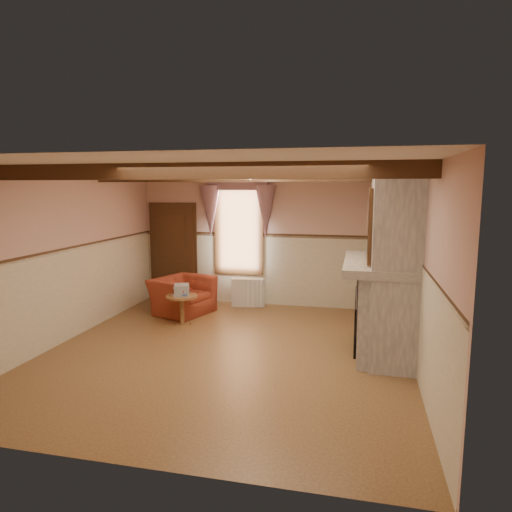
% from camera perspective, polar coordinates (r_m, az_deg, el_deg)
% --- Properties ---
extents(floor, '(5.50, 6.00, 0.01)m').
position_cam_1_polar(floor, '(7.19, -3.62, -11.85)').
color(floor, brown).
rests_on(floor, ground).
extents(ceiling, '(5.50, 6.00, 0.01)m').
position_cam_1_polar(ceiling, '(6.74, -3.85, 11.04)').
color(ceiling, silver).
rests_on(ceiling, wall_back).
extents(wall_back, '(5.50, 0.02, 2.80)m').
position_cam_1_polar(wall_back, '(9.71, 1.32, 2.03)').
color(wall_back, tan).
rests_on(wall_back, floor).
extents(wall_front, '(5.50, 0.02, 2.80)m').
position_cam_1_polar(wall_front, '(4.11, -15.82, -7.40)').
color(wall_front, tan).
rests_on(wall_front, floor).
extents(wall_left, '(0.02, 6.00, 2.80)m').
position_cam_1_polar(wall_left, '(8.05, -22.84, -0.01)').
color(wall_left, tan).
rests_on(wall_left, floor).
extents(wall_right, '(0.02, 6.00, 2.80)m').
position_cam_1_polar(wall_right, '(6.60, 19.81, -1.60)').
color(wall_right, tan).
rests_on(wall_right, floor).
extents(wainscot, '(5.50, 6.00, 1.50)m').
position_cam_1_polar(wainscot, '(6.96, -3.68, -6.06)').
color(wainscot, beige).
rests_on(wainscot, floor).
extents(chair_rail, '(5.50, 6.00, 0.08)m').
position_cam_1_polar(chair_rail, '(6.81, -3.74, 0.05)').
color(chair_rail, black).
rests_on(chair_rail, wainscot).
extents(firebox, '(0.20, 0.95, 0.90)m').
position_cam_1_polar(firebox, '(7.35, 13.01, -7.90)').
color(firebox, black).
rests_on(firebox, floor).
extents(armchair, '(1.28, 1.37, 0.72)m').
position_cam_1_polar(armchair, '(9.29, -9.18, -4.89)').
color(armchair, maroon).
rests_on(armchair, floor).
extents(side_table, '(0.71, 0.71, 0.55)m').
position_cam_1_polar(side_table, '(8.55, -9.23, -6.67)').
color(side_table, brown).
rests_on(side_table, floor).
extents(book_stack, '(0.35, 0.39, 0.20)m').
position_cam_1_polar(book_stack, '(8.47, -9.27, -4.21)').
color(book_stack, '#B7AD8C').
rests_on(book_stack, side_table).
extents(radiator, '(0.72, 0.28, 0.60)m').
position_cam_1_polar(radiator, '(9.69, -0.97, -4.59)').
color(radiator, silver).
rests_on(radiator, floor).
extents(bowl, '(0.37, 0.37, 0.09)m').
position_cam_1_polar(bowl, '(7.15, 15.25, -0.11)').
color(bowl, brown).
rests_on(bowl, mantel).
extents(mantel_clock, '(0.14, 0.24, 0.20)m').
position_cam_1_polar(mantel_clock, '(7.87, 15.05, 1.08)').
color(mantel_clock, black).
rests_on(mantel_clock, mantel).
extents(oil_lamp, '(0.11, 0.11, 0.28)m').
position_cam_1_polar(oil_lamp, '(7.60, 15.14, 1.11)').
color(oil_lamp, '#C07936').
rests_on(oil_lamp, mantel).
extents(candle_red, '(0.06, 0.06, 0.16)m').
position_cam_1_polar(candle_red, '(6.74, 15.39, -0.33)').
color(candle_red, '#AC2D15').
rests_on(candle_red, mantel).
extents(jar_yellow, '(0.06, 0.06, 0.12)m').
position_cam_1_polar(jar_yellow, '(6.70, 15.40, -0.56)').
color(jar_yellow, gold).
rests_on(jar_yellow, mantel).
extents(fireplace, '(0.85, 2.00, 2.80)m').
position_cam_1_polar(fireplace, '(7.16, 16.67, -0.69)').
color(fireplace, gray).
rests_on(fireplace, floor).
extents(mantel, '(1.05, 2.05, 0.12)m').
position_cam_1_polar(mantel, '(7.16, 15.22, -0.95)').
color(mantel, gray).
rests_on(mantel, fireplace).
extents(overmantel_mirror, '(0.06, 1.44, 1.04)m').
position_cam_1_polar(overmantel_mirror, '(7.08, 13.91, 3.97)').
color(overmantel_mirror, silver).
rests_on(overmantel_mirror, fireplace).
extents(door, '(1.10, 0.10, 2.10)m').
position_cam_1_polar(door, '(10.33, -10.25, 0.33)').
color(door, black).
rests_on(door, floor).
extents(window, '(1.06, 0.08, 2.02)m').
position_cam_1_polar(window, '(9.80, -2.16, 3.55)').
color(window, white).
rests_on(window, wall_back).
extents(window_drapes, '(1.30, 0.14, 1.40)m').
position_cam_1_polar(window_drapes, '(9.68, -2.32, 7.05)').
color(window_drapes, gray).
rests_on(window_drapes, wall_back).
extents(ceiling_beam_front, '(5.50, 0.18, 0.20)m').
position_cam_1_polar(ceiling_beam_front, '(5.60, -7.42, 10.47)').
color(ceiling_beam_front, black).
rests_on(ceiling_beam_front, ceiling).
extents(ceiling_beam_back, '(5.50, 0.18, 0.20)m').
position_cam_1_polar(ceiling_beam_back, '(7.90, -1.31, 9.97)').
color(ceiling_beam_back, black).
rests_on(ceiling_beam_back, ceiling).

